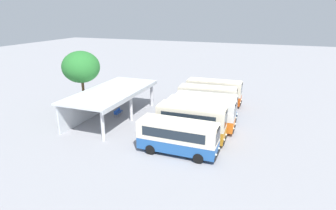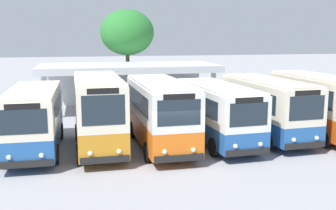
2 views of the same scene
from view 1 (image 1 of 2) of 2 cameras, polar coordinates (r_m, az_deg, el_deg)
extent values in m
plane|color=#939399|center=(30.19, 11.46, -5.39)|extent=(180.00, 180.00, 0.00)
cylinder|color=black|center=(25.59, 7.43, -8.57)|extent=(0.23, 0.90, 0.90)
cylinder|color=black|center=(23.77, 6.18, -10.76)|extent=(0.23, 0.90, 0.90)
cylinder|color=black|center=(26.80, -1.72, -7.12)|extent=(0.23, 0.90, 0.90)
cylinder|color=black|center=(25.06, -3.61, -9.05)|extent=(0.23, 0.90, 0.90)
cube|color=#23569E|center=(25.01, 1.98, -7.95)|extent=(2.26, 7.05, 1.02)
cube|color=beige|center=(24.47, 2.02, -5.27)|extent=(2.26, 7.05, 1.53)
cube|color=beige|center=(24.16, 2.04, -3.48)|extent=(2.19, 6.84, 0.12)
cube|color=black|center=(24.40, 9.99, -9.94)|extent=(2.11, 0.11, 0.28)
cube|color=#1E2833|center=(23.65, 10.11, -6.31)|extent=(1.82, 0.06, 1.00)
cube|color=black|center=(23.41, 10.19, -4.98)|extent=(1.33, 0.06, 0.24)
cube|color=#1E2833|center=(25.44, 2.62, -4.21)|extent=(0.07, 5.63, 0.84)
cube|color=#1E2833|center=(23.54, 0.90, -6.13)|extent=(0.07, 5.63, 0.84)
sphere|color=#EAEACC|center=(24.79, 10.29, -8.67)|extent=(0.20, 0.20, 0.20)
sphere|color=#EAEACC|center=(23.72, 9.71, -9.94)|extent=(0.20, 0.20, 0.20)
cylinder|color=black|center=(28.21, 9.22, -6.00)|extent=(0.24, 0.90, 0.90)
cylinder|color=black|center=(26.42, 8.41, -7.72)|extent=(0.24, 0.90, 0.90)
cylinder|color=black|center=(29.09, 1.31, -4.97)|extent=(0.24, 0.90, 0.90)
cylinder|color=black|center=(27.36, -0.02, -6.55)|extent=(0.24, 0.90, 0.90)
cube|color=orange|center=(27.48, 4.71, -5.29)|extent=(2.25, 6.61, 1.19)
cube|color=beige|center=(26.90, 4.79, -2.28)|extent=(2.25, 6.61, 1.89)
cube|color=beige|center=(26.56, 4.85, -0.25)|extent=(2.18, 6.41, 0.12)
cube|color=black|center=(27.11, 11.50, -7.02)|extent=(2.00, 0.14, 0.28)
cube|color=#1E2833|center=(26.32, 11.69, -2.97)|extent=(1.73, 0.09, 1.23)
cube|color=black|center=(26.05, 11.80, -1.38)|extent=(1.27, 0.08, 0.24)
cube|color=#1E2833|center=(27.85, 5.15, -1.44)|extent=(0.15, 5.25, 1.04)
cube|color=#1E2833|center=(25.96, 3.99, -2.92)|extent=(0.15, 5.25, 1.04)
sphere|color=#EAEACC|center=(27.51, 11.70, -5.94)|extent=(0.20, 0.20, 0.20)
sphere|color=#EAEACC|center=(26.46, 11.34, -6.93)|extent=(0.20, 0.20, 0.20)
cylinder|color=black|center=(30.94, 10.96, -3.86)|extent=(0.24, 0.91, 0.90)
cylinder|color=black|center=(29.00, 10.31, -5.37)|extent=(0.24, 0.91, 0.90)
cylinder|color=black|center=(31.78, 3.03, -2.92)|extent=(0.24, 0.91, 0.90)
cylinder|color=black|center=(29.90, 1.88, -4.32)|extent=(0.24, 0.91, 0.90)
cube|color=orange|center=(30.13, 6.53, -3.19)|extent=(2.40, 7.22, 1.17)
cube|color=silver|center=(29.64, 6.63, -0.65)|extent=(2.40, 7.22, 1.65)
cube|color=silver|center=(29.37, 6.70, 0.98)|extent=(2.32, 7.00, 0.12)
cube|color=black|center=(29.79, 13.31, -4.76)|extent=(2.11, 0.15, 0.28)
cube|color=#1E2833|center=(29.12, 13.49, -1.30)|extent=(1.82, 0.09, 1.07)
cube|color=black|center=(28.91, 13.59, -0.08)|extent=(1.33, 0.08, 0.24)
cube|color=#1E2833|center=(30.67, 6.92, 0.09)|extent=(0.18, 5.73, 0.91)
cube|color=#1E2833|center=(28.63, 5.95, -1.21)|extent=(0.18, 5.73, 0.91)
sphere|color=#EAEACC|center=(30.24, 13.46, -3.79)|extent=(0.20, 0.20, 0.20)
sphere|color=#EAEACC|center=(29.11, 13.19, -4.65)|extent=(0.20, 0.20, 0.20)
cylinder|color=black|center=(33.79, 11.51, -1.96)|extent=(0.28, 0.91, 0.90)
cylinder|color=black|center=(31.85, 11.11, -3.21)|extent=(0.28, 0.91, 0.90)
cylinder|color=black|center=(34.42, 4.23, -1.24)|extent=(0.28, 0.91, 0.90)
cylinder|color=black|center=(32.52, 3.40, -2.42)|extent=(0.28, 0.91, 0.90)
cube|color=#23569E|center=(32.93, 7.56, -1.52)|extent=(2.61, 7.21, 0.96)
cube|color=white|center=(32.52, 7.66, 0.58)|extent=(2.61, 7.21, 1.58)
cube|color=white|center=(32.27, 7.72, 2.02)|extent=(2.53, 6.99, 0.12)
cube|color=black|center=(32.70, 13.72, -2.68)|extent=(2.07, 0.23, 0.28)
cube|color=#1E2833|center=(32.16, 13.86, 0.09)|extent=(1.78, 0.16, 1.03)
cube|color=black|center=(31.98, 13.95, 1.14)|extent=(1.31, 0.13, 0.24)
cube|color=#1E2833|center=(33.54, 7.81, 1.22)|extent=(0.39, 5.66, 0.87)
cube|color=#1E2833|center=(31.51, 7.15, 0.12)|extent=(0.39, 5.66, 0.87)
sphere|color=#EAEACC|center=(33.16, 13.82, -1.82)|extent=(0.20, 0.20, 0.20)
sphere|color=#EAEACC|center=(32.04, 13.67, -2.53)|extent=(0.20, 0.20, 0.20)
cylinder|color=black|center=(36.67, 11.61, -0.34)|extent=(0.28, 0.91, 0.90)
cylinder|color=black|center=(34.68, 11.25, -1.41)|extent=(0.28, 0.91, 0.90)
cylinder|color=black|center=(37.28, 4.81, 0.30)|extent=(0.28, 0.91, 0.90)
cylinder|color=black|center=(35.33, 4.07, -0.72)|extent=(0.28, 0.91, 0.90)
cube|color=#23569E|center=(35.79, 7.94, 0.11)|extent=(2.66, 7.30, 0.98)
cube|color=beige|center=(35.39, 8.04, 2.19)|extent=(2.66, 7.30, 1.72)
cube|color=beige|center=(35.15, 8.10, 3.63)|extent=(2.58, 7.08, 0.12)
cube|color=black|center=(35.56, 13.67, -0.96)|extent=(2.10, 0.23, 0.28)
cube|color=#1E2833|center=(35.04, 13.81, 1.75)|extent=(1.81, 0.17, 1.12)
cube|color=black|center=(34.86, 13.89, 2.83)|extent=(1.32, 0.14, 0.24)
cube|color=#1E2833|center=(36.43, 8.16, 2.73)|extent=(0.41, 5.73, 0.95)
cube|color=#1E2833|center=(34.36, 7.58, 1.80)|extent=(0.41, 5.73, 0.95)
sphere|color=#EAEACC|center=(36.04, 13.76, -0.18)|extent=(0.20, 0.20, 0.20)
sphere|color=#EAEACC|center=(34.89, 13.62, -0.79)|extent=(0.20, 0.20, 0.20)
cylinder|color=black|center=(39.37, 12.70, 0.89)|extent=(0.24, 0.90, 0.90)
cylinder|color=black|center=(37.36, 12.28, -0.03)|extent=(0.24, 0.90, 0.90)
cylinder|color=black|center=(40.09, 6.31, 1.55)|extent=(0.24, 0.90, 0.90)
cylinder|color=black|center=(38.12, 5.57, 0.68)|extent=(0.24, 0.90, 0.90)
cube|color=#D14C14|center=(38.53, 9.23, 1.48)|extent=(2.37, 7.31, 1.11)
cube|color=beige|center=(38.15, 9.34, 3.52)|extent=(2.37, 7.31, 1.73)
cube|color=beige|center=(37.92, 9.41, 4.87)|extent=(2.30, 7.09, 0.12)
cube|color=black|center=(38.22, 14.59, 0.33)|extent=(2.11, 0.14, 0.28)
cube|color=#1E2833|center=(37.70, 14.75, 3.06)|extent=(1.82, 0.09, 1.12)
cube|color=black|center=(37.53, 14.84, 4.08)|extent=(1.33, 0.08, 0.24)
cube|color=#1E2833|center=(39.20, 9.49, 3.99)|extent=(0.16, 5.81, 0.95)
cube|color=#1E2833|center=(37.10, 8.88, 3.21)|extent=(0.16, 5.81, 0.95)
sphere|color=#EAEACC|center=(38.71, 14.70, 1.03)|extent=(0.20, 0.20, 0.20)
sphere|color=#EAEACC|center=(37.55, 14.52, 0.50)|extent=(0.20, 0.20, 0.20)
cylinder|color=silver|center=(27.75, -13.14, -4.10)|extent=(0.36, 0.36, 3.20)
cylinder|color=silver|center=(32.39, -7.52, -0.48)|extent=(0.36, 0.36, 3.20)
cylinder|color=silver|center=(37.36, -3.36, 2.22)|extent=(0.36, 0.36, 3.20)
cube|color=silver|center=(34.96, -14.80, 0.48)|extent=(12.41, 0.20, 3.20)
cube|color=silver|center=(33.07, -11.33, 2.80)|extent=(12.91, 5.91, 0.20)
cube|color=silver|center=(31.73, -6.83, 1.92)|extent=(12.91, 0.10, 0.28)
cylinder|color=slate|center=(34.01, -10.03, -2.14)|extent=(0.03, 0.03, 0.44)
cylinder|color=slate|center=(33.74, -10.35, -2.33)|extent=(0.03, 0.03, 0.44)
cylinder|color=slate|center=(34.20, -10.52, -2.06)|extent=(0.03, 0.03, 0.44)
cylinder|color=slate|center=(33.92, -10.85, -2.25)|extent=(0.03, 0.03, 0.44)
cube|color=#1E4CB2|center=(33.88, -10.46, -1.82)|extent=(0.46, 0.46, 0.04)
cube|color=#1E4CB2|center=(33.92, -10.76, -1.45)|extent=(0.44, 0.06, 0.40)
cylinder|color=slate|center=(34.50, -9.60, -1.82)|extent=(0.03, 0.03, 0.44)
cylinder|color=slate|center=(34.22, -9.91, -2.01)|extent=(0.03, 0.03, 0.44)
cylinder|color=slate|center=(34.68, -10.09, -1.74)|extent=(0.03, 0.03, 0.44)
cylinder|color=slate|center=(34.40, -10.41, -1.92)|extent=(0.03, 0.03, 0.44)
cube|color=#1E4CB2|center=(34.37, -10.03, -1.50)|extent=(0.46, 0.46, 0.04)
cube|color=#1E4CB2|center=(34.41, -10.32, -1.14)|extent=(0.44, 0.06, 0.40)
cylinder|color=slate|center=(35.00, -9.24, -1.50)|extent=(0.03, 0.03, 0.44)
cylinder|color=slate|center=(34.72, -9.54, -1.68)|extent=(0.03, 0.03, 0.44)
cylinder|color=slate|center=(35.18, -9.72, -1.42)|extent=(0.03, 0.03, 0.44)
cylinder|color=slate|center=(34.91, -10.03, -1.60)|extent=(0.03, 0.03, 0.44)
cube|color=#1E4CB2|center=(34.87, -9.65, -1.18)|extent=(0.46, 0.46, 0.04)
cube|color=#1E4CB2|center=(34.91, -9.95, -0.83)|extent=(0.44, 0.06, 0.40)
cylinder|color=brown|center=(36.24, -16.74, 1.65)|extent=(0.32, 0.32, 4.07)
ellipsoid|color=#28722D|center=(35.40, -17.29, 7.41)|extent=(4.47, 4.47, 3.80)
camera|label=2|loc=(27.35, 46.87, -1.20)|focal=42.99mm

